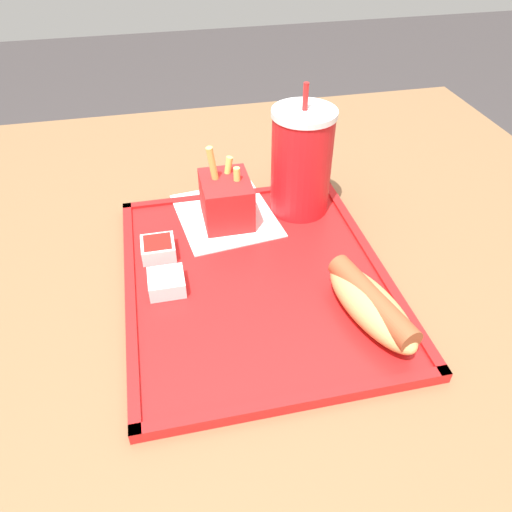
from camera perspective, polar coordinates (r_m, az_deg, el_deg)
The scene contains 8 objects.
dining_table at distance 0.93m, azimuth -1.98°, elevation -20.64°, with size 1.06×1.16×0.78m.
food_tray at distance 0.62m, azimuth 0.00°, elevation -2.48°, with size 0.38×0.32×0.01m.
paper_napkin at distance 0.72m, azimuth -3.49°, elevation 4.69°, with size 0.17×0.15×0.00m.
soda_cup at distance 0.70m, azimuth 5.21°, elevation 10.68°, with size 0.09×0.09×0.18m.
hot_dog_far at distance 0.56m, azimuth 13.01°, elevation -5.44°, with size 0.15×0.08×0.04m.
fries_carton at distance 0.69m, azimuth -3.42°, elevation 6.46°, with size 0.08×0.07×0.11m.
sauce_cup_mayo at distance 0.60m, azimuth -10.19°, elevation -2.95°, with size 0.04×0.04×0.02m.
sauce_cup_ketchup at distance 0.65m, azimuth -11.11°, elevation 0.91°, with size 0.04×0.04×0.02m.
Camera 1 is at (0.46, -0.07, 1.20)m, focal length 35.00 mm.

